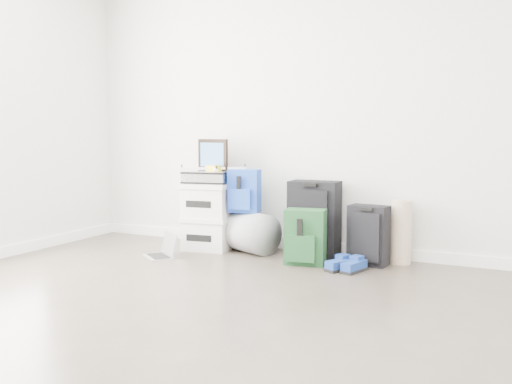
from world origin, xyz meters
The scene contains 14 objects.
ground centered at (0.00, 0.00, 0.00)m, with size 5.00×5.00×0.00m, color #3A342A.
room_envelope centered at (0.00, 0.02, 1.72)m, with size 4.52×5.02×2.71m.
boxes_stack centered at (-0.77, 2.14, 0.32)m, with size 0.49×0.41×0.64m.
briefcase centered at (-0.77, 2.14, 0.69)m, with size 0.41×0.30×0.12m, color #B2B2B7.
painting centered at (-0.77, 2.24, 0.90)m, with size 0.39×0.15×0.30m.
drone centered at (-0.69, 2.12, 0.78)m, with size 0.52×0.52×0.05m.
duffel_bag centered at (-0.42, 2.23, 0.19)m, with size 0.37×0.37×0.61m, color gray.
blue_backpack centered at (-0.42, 2.20, 0.57)m, with size 0.31×0.25×0.40m.
large_suitcase centered at (0.24, 2.30, 0.34)m, with size 0.45×0.30×0.68m.
green_backpack centered at (0.27, 1.98, 0.23)m, with size 0.36×0.29×0.47m.
carry_on centered at (0.76, 2.18, 0.25)m, with size 0.34×0.25×0.50m.
shoes centered at (0.66, 1.90, 0.04)m, with size 0.31×0.28×0.09m.
rolled_rug centered at (1.00, 2.36, 0.27)m, with size 0.18×0.18×0.54m, color tan.
laptop centered at (-0.97, 1.68, 0.05)m, with size 0.37×0.35×0.21m.
Camera 1 is at (1.85, -2.26, 1.09)m, focal length 38.00 mm.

